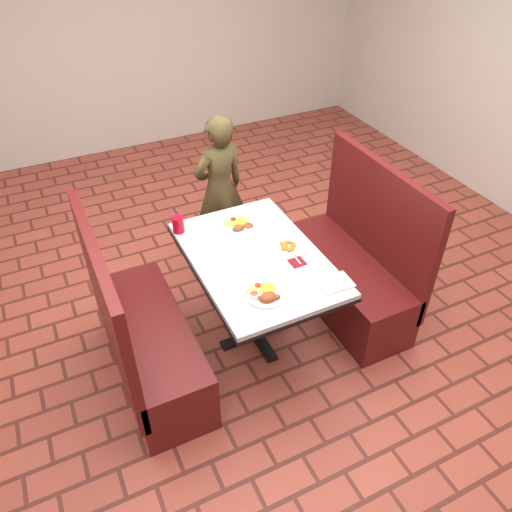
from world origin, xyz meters
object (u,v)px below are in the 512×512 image
at_px(near_dinner_plate, 265,292).
at_px(red_tumbler, 178,224).
at_px(diner_person, 220,189).
at_px(plantain_plate, 288,247).
at_px(booth_bench_left, 145,340).
at_px(dining_table, 256,267).
at_px(booth_bench_right, 351,271).
at_px(far_dinner_plate, 239,224).

height_order(near_dinner_plate, red_tumbler, red_tumbler).
relative_size(diner_person, plantain_plate, 6.94).
relative_size(booth_bench_left, diner_person, 0.95).
relative_size(dining_table, diner_person, 0.96).
xyz_separation_m(booth_bench_right, red_tumbler, (-1.16, 0.48, 0.48)).
height_order(far_dinner_plate, plantain_plate, far_dinner_plate).
distance_m(dining_table, plantain_plate, 0.25).
height_order(booth_bench_left, diner_person, diner_person).
bearing_deg(far_dinner_plate, booth_bench_left, -157.19).
xyz_separation_m(dining_table, red_tumbler, (-0.36, 0.48, 0.15)).
distance_m(near_dinner_plate, red_tumbler, 0.87).
height_order(diner_person, plantain_plate, diner_person).
bearing_deg(red_tumbler, dining_table, -53.02).
distance_m(booth_bench_left, plantain_plate, 1.11).
bearing_deg(diner_person, near_dinner_plate, 68.72).
distance_m(booth_bench_left, far_dinner_plate, 1.01).
xyz_separation_m(booth_bench_right, diner_person, (-0.61, 1.07, 0.30)).
relative_size(booth_bench_left, near_dinner_plate, 4.81).
distance_m(dining_table, diner_person, 1.09).
xyz_separation_m(dining_table, plantain_plate, (0.23, -0.02, 0.11)).
relative_size(dining_table, plantain_plate, 6.64).
height_order(dining_table, red_tumbler, red_tumbler).
relative_size(diner_person, red_tumbler, 10.80).
relative_size(booth_bench_right, far_dinner_plate, 4.79).
bearing_deg(plantain_plate, booth_bench_right, 1.73).
relative_size(near_dinner_plate, far_dinner_plate, 0.99).
height_order(booth_bench_right, near_dinner_plate, booth_bench_right).
distance_m(diner_person, plantain_plate, 1.10).
bearing_deg(booth_bench_left, booth_bench_right, 0.00).
bearing_deg(plantain_plate, booth_bench_left, 179.04).
distance_m(plantain_plate, red_tumbler, 0.77).
relative_size(diner_person, near_dinner_plate, 5.08).
height_order(near_dinner_plate, plantain_plate, near_dinner_plate).
distance_m(far_dinner_plate, plantain_plate, 0.42).
bearing_deg(dining_table, plantain_plate, -4.30).
bearing_deg(near_dinner_plate, red_tumbler, 106.25).
bearing_deg(near_dinner_plate, dining_table, 72.24).
relative_size(near_dinner_plate, plantain_plate, 1.37).
bearing_deg(dining_table, booth_bench_left, 180.00).
xyz_separation_m(booth_bench_left, far_dinner_plate, (0.84, 0.35, 0.44)).
bearing_deg(plantain_plate, red_tumbler, 139.91).
bearing_deg(far_dinner_plate, near_dinner_plate, -102.26).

